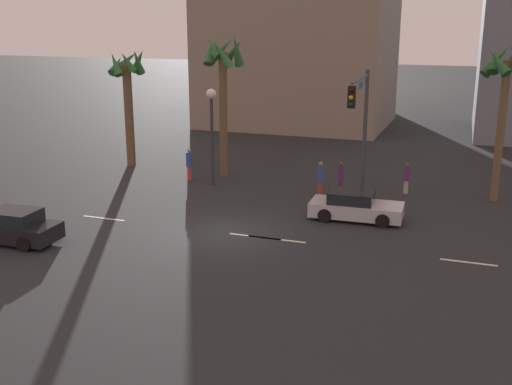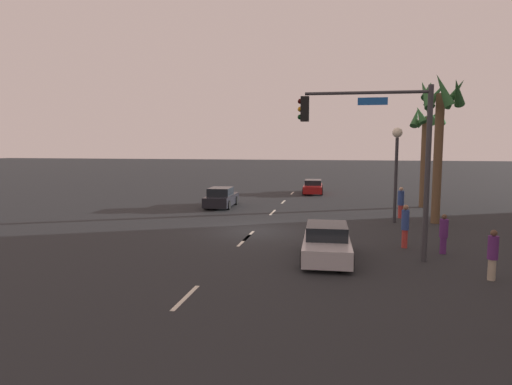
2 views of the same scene
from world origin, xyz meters
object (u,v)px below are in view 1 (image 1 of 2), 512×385
(car_0, at_px, (11,227))
(building_0, at_px, (299,7))
(pedestrian_0, at_px, (320,178))
(pedestrian_2, at_px, (341,176))
(traffic_signal, at_px, (361,118))
(car_1, at_px, (355,207))
(palm_tree_2, at_px, (506,81))
(streetlamp, at_px, (212,117))
(pedestrian_3, at_px, (189,163))
(building_1, at_px, (300,19))
(pedestrian_1, at_px, (407,177))
(palm_tree_1, at_px, (223,74))
(palm_tree_0, at_px, (128,84))

(car_0, height_order, building_0, building_0)
(pedestrian_0, bearing_deg, pedestrian_2, 60.89)
(traffic_signal, height_order, pedestrian_0, traffic_signal)
(car_1, height_order, palm_tree_2, palm_tree_2)
(car_1, relative_size, streetlamp, 0.80)
(pedestrian_3, distance_m, building_1, 23.34)
(car_1, height_order, pedestrian_0, pedestrian_0)
(pedestrian_1, height_order, pedestrian_2, pedestrian_1)
(pedestrian_2, bearing_deg, palm_tree_2, 6.44)
(pedestrian_0, bearing_deg, car_0, -133.27)
(pedestrian_2, xyz_separation_m, pedestrian_3, (-8.81, -0.55, 0.14))
(streetlamp, height_order, building_1, building_1)
(pedestrian_2, relative_size, palm_tree_2, 0.20)
(pedestrian_1, relative_size, building_0, 0.08)
(streetlamp, bearing_deg, pedestrian_1, 10.00)
(palm_tree_1, bearing_deg, pedestrian_1, -2.23)
(pedestrian_0, relative_size, palm_tree_2, 0.23)
(palm_tree_0, xyz_separation_m, building_1, (5.46, 19.60, 3.93))
(pedestrian_1, height_order, pedestrian_3, pedestrian_3)
(car_1, bearing_deg, traffic_signal, 97.92)
(pedestrian_3, bearing_deg, pedestrian_2, 3.54)
(car_1, height_order, pedestrian_1, pedestrian_1)
(pedestrian_2, xyz_separation_m, palm_tree_1, (-7.31, 1.19, 5.18))
(traffic_signal, xyz_separation_m, pedestrian_3, (-10.24, 2.03, -3.49))
(pedestrian_1, xyz_separation_m, building_1, (-11.96, 20.58, 8.20))
(pedestrian_2, height_order, building_1, building_1)
(car_0, relative_size, pedestrian_0, 2.26)
(traffic_signal, xyz_separation_m, building_0, (-14.59, 39.63, 5.92))
(pedestrian_0, xyz_separation_m, pedestrian_1, (4.20, 2.17, -0.12))
(car_1, relative_size, pedestrian_0, 2.30)
(traffic_signal, xyz_separation_m, pedestrian_2, (-1.43, 2.58, -3.62))
(pedestrian_3, bearing_deg, palm_tree_0, 156.20)
(streetlamp, relative_size, palm_tree_2, 0.67)
(traffic_signal, bearing_deg, building_0, 110.21)
(streetlamp, distance_m, palm_tree_0, 7.56)
(building_1, bearing_deg, car_0, -94.84)
(palm_tree_2, bearing_deg, palm_tree_1, 178.88)
(traffic_signal, relative_size, palm_tree_1, 0.80)
(pedestrian_2, relative_size, building_0, 0.08)
(pedestrian_0, distance_m, palm_tree_0, 14.20)
(streetlamp, relative_size, pedestrian_2, 3.31)
(palm_tree_0, bearing_deg, palm_tree_2, -2.23)
(traffic_signal, bearing_deg, pedestrian_2, 118.98)
(car_1, height_order, palm_tree_0, palm_tree_0)
(pedestrian_1, relative_size, palm_tree_2, 0.21)
(pedestrian_1, bearing_deg, car_0, -137.81)
(palm_tree_0, height_order, palm_tree_2, palm_tree_2)
(palm_tree_2, height_order, building_0, building_0)
(traffic_signal, bearing_deg, palm_tree_1, 156.72)
(pedestrian_3, height_order, building_1, building_1)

